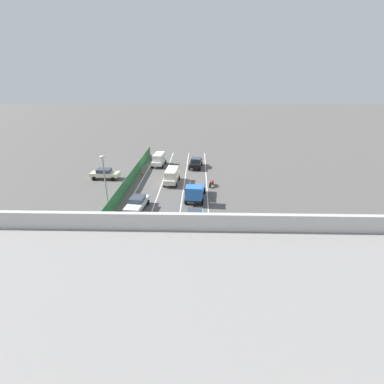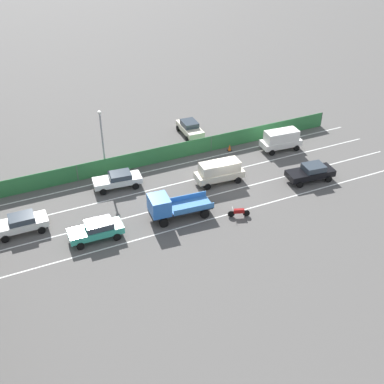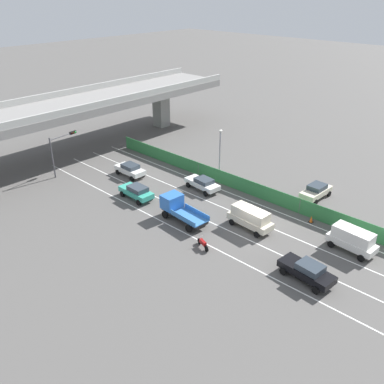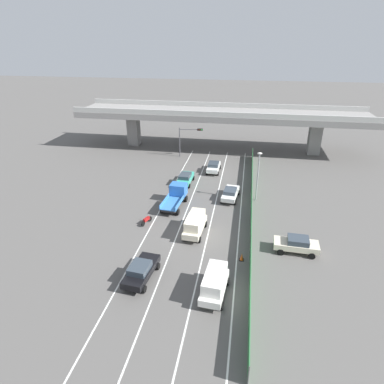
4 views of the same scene
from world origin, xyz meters
The scene contains 19 objects.
ground_plane centered at (0.00, 0.00, 0.00)m, with size 300.00×300.00×0.00m, color #565451.
lane_line_left_edge centered at (-4.93, 5.70, 0.00)m, with size 0.14×47.39×0.01m, color silver.
lane_line_mid_left centered at (-1.64, 5.70, 0.00)m, with size 0.14×47.39×0.01m, color silver.
lane_line_mid_right centered at (1.64, 5.70, 0.00)m, with size 0.14×47.39×0.01m, color silver.
lane_line_right_edge centered at (4.93, 5.70, 0.00)m, with size 0.14×47.39×0.01m, color silver.
elevated_overpass centered at (0.00, 31.39, 6.29)m, with size 53.60×9.56×7.97m.
green_fence centered at (6.19, 5.70, 0.87)m, with size 0.10×43.49×1.74m.
car_hatchback_white centered at (3.42, 9.72, 0.85)m, with size 2.33×4.69×1.51m.
car_van_cream centered at (0.21, 0.58, 1.22)m, with size 2.21×4.80×2.15m.
car_sedan_white centered at (0.15, 19.12, 0.89)m, with size 2.05×4.32×1.58m.
car_van_white centered at (3.31, -8.48, 1.24)m, with size 2.29×4.47×2.20m.
car_sedan_black centered at (-3.22, -7.61, 0.90)m, with size 2.43×4.82×1.64m.
car_taxi_teal centered at (-3.36, 13.70, 0.90)m, with size 2.08×4.46×1.60m.
flatbed_truck_blue centered at (-3.28, 7.20, 1.22)m, with size 2.65×5.60×2.35m.
motorcycle centered at (-5.59, 1.68, 0.46)m, with size 0.85×1.87×0.93m.
parked_sedan_cream centered at (10.64, -1.09, 0.90)m, with size 4.39×2.19×1.62m.
traffic_light centered at (-5.17, 25.82, 3.77)m, with size 4.13×0.81×5.24m.
street_lamp centered at (6.75, 9.98, 4.02)m, with size 0.60×0.36×6.56m.
traffic_cone centered at (5.39, -3.38, 0.35)m, with size 0.47×0.47×0.74m.
Camera 1 is at (-3.76, 39.26, 14.12)m, focal length 26.09 mm.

